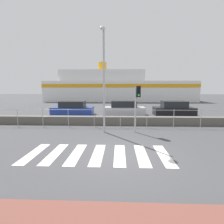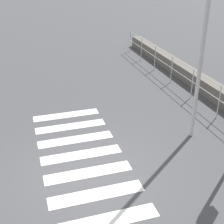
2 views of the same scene
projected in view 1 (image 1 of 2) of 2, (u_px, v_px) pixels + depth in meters
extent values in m
plane|color=#424244|center=(121.00, 155.00, 7.17)|extent=(160.00, 160.00, 0.00)
cube|color=silver|center=(34.00, 153.00, 7.32)|extent=(0.45, 2.40, 0.01)
cube|color=silver|center=(55.00, 154.00, 7.29)|extent=(0.45, 2.40, 0.01)
cube|color=silver|center=(76.00, 154.00, 7.25)|extent=(0.45, 2.40, 0.01)
cube|color=silver|center=(98.00, 154.00, 7.21)|extent=(0.45, 2.40, 0.01)
cube|color=silver|center=(120.00, 155.00, 7.17)|extent=(0.45, 2.40, 0.01)
cube|color=silver|center=(142.00, 155.00, 7.14)|extent=(0.45, 2.40, 0.01)
cube|color=silver|center=(164.00, 155.00, 7.10)|extent=(0.45, 2.40, 0.01)
cube|color=#605B54|center=(120.00, 120.00, 13.16)|extent=(24.68, 0.55, 0.62)
cylinder|color=#B2B2B5|center=(120.00, 110.00, 12.17)|extent=(22.21, 0.03, 0.03)
cylinder|color=#B2B2B5|center=(120.00, 117.00, 12.24)|extent=(22.21, 0.03, 0.03)
cylinder|color=#B2B2B5|center=(17.00, 117.00, 12.55)|extent=(0.04, 0.04, 1.28)
cylinder|color=#B2B2B5|center=(43.00, 118.00, 12.48)|extent=(0.04, 0.04, 1.28)
cylinder|color=#B2B2B5|center=(68.00, 118.00, 12.40)|extent=(0.04, 0.04, 1.28)
cylinder|color=#B2B2B5|center=(94.00, 118.00, 12.33)|extent=(0.04, 0.04, 1.28)
cylinder|color=#B2B2B5|center=(120.00, 118.00, 12.25)|extent=(0.04, 0.04, 1.28)
cylinder|color=#B2B2B5|center=(147.00, 118.00, 12.17)|extent=(0.04, 0.04, 1.28)
cylinder|color=#B2B2B5|center=(174.00, 118.00, 12.10)|extent=(0.04, 0.04, 1.28)
cylinder|color=#B2B2B5|center=(201.00, 119.00, 12.02)|extent=(0.04, 0.04, 1.28)
cylinder|color=#B2B2B5|center=(135.00, 109.00, 10.68)|extent=(0.10, 0.10, 2.86)
cube|color=black|center=(138.00, 92.00, 10.53)|extent=(0.24, 0.24, 0.68)
sphere|color=black|center=(139.00, 88.00, 10.36)|extent=(0.13, 0.13, 0.13)
sphere|color=black|center=(139.00, 92.00, 10.39)|extent=(0.13, 0.13, 0.13)
sphere|color=#19D84C|center=(139.00, 95.00, 10.42)|extent=(0.13, 0.13, 0.13)
cylinder|color=#B2B2B5|center=(104.00, 82.00, 10.47)|extent=(0.12, 0.12, 6.15)
cylinder|color=#B2B2B5|center=(103.00, 29.00, 9.76)|extent=(0.07, 0.63, 0.07)
ellipsoid|color=silver|center=(103.00, 28.00, 9.46)|extent=(0.32, 0.42, 0.19)
cube|color=white|center=(120.00, 91.00, 38.41)|extent=(31.35, 7.94, 4.21)
cube|color=white|center=(103.00, 76.00, 38.13)|extent=(17.56, 6.35, 2.32)
cube|color=orange|center=(120.00, 86.00, 34.31)|extent=(31.35, 0.08, 0.67)
cylinder|color=orange|center=(102.00, 67.00, 37.86)|extent=(1.80, 1.80, 1.80)
cube|color=#233D9E|center=(73.00, 111.00, 18.32)|extent=(4.24, 1.86, 0.77)
cube|color=#1E2328|center=(73.00, 104.00, 18.22)|extent=(2.54, 1.64, 0.63)
cube|color=#BCBCC1|center=(124.00, 111.00, 18.10)|extent=(4.25, 1.81, 0.80)
cube|color=#1E2328|center=(124.00, 104.00, 18.00)|extent=(2.55, 1.59, 0.66)
cube|color=black|center=(174.00, 111.00, 17.89)|extent=(4.00, 1.88, 0.80)
cube|color=#1E2328|center=(174.00, 104.00, 17.79)|extent=(2.40, 1.65, 0.65)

